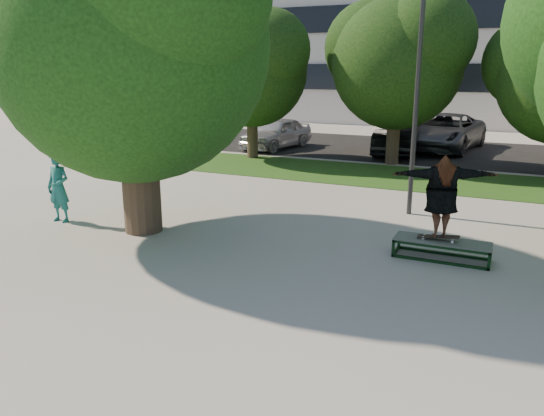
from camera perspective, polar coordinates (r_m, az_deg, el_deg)
The scene contains 14 objects.
ground at distance 9.58m, azimuth 2.84°, elevation -7.22°, with size 120.00×120.00×0.00m, color gray.
grass_strip at distance 18.25m, azimuth 17.15°, elevation 2.88°, with size 30.00×4.00×0.02m, color #244112.
asphalt_strip at distance 24.73m, azimuth 17.03°, elevation 5.90°, with size 40.00×8.00×0.01m, color black.
tree_left at distance 12.06m, azimuth -14.99°, elevation 18.31°, with size 6.96×5.95×7.12m.
bg_tree_left at distance 21.69m, azimuth -2.28°, elevation 15.24°, with size 5.28×4.51×5.77m.
bg_tree_mid at distance 20.79m, azimuth 13.21°, elevation 15.67°, with size 5.76×4.92×6.24m.
lamppost at distance 13.45m, azimuth 15.38°, elevation 12.45°, with size 0.25×0.15×6.11m.
office_building at distance 40.80m, azimuth 18.46°, elevation 20.39°, with size 30.00×14.12×16.00m.
grind_box at distance 10.80m, azimuth 17.77°, elevation -4.28°, with size 1.80×0.60×0.38m.
skater_rig at distance 10.52m, azimuth 17.79°, elevation 1.19°, with size 2.00×1.19×1.66m.
bystander at distance 13.60m, azimuth -21.98°, elevation 2.06°, with size 0.61×0.40×1.67m, color #1B6763.
car_silver_a at distance 24.34m, azimuth 0.47°, elevation 8.05°, with size 1.64×4.09×1.39m, color silver.
car_dark at distance 23.57m, azimuth 13.22°, elevation 7.66°, with size 1.66×4.77×1.57m, color black.
car_grey at distance 25.08m, azimuth 17.98°, elevation 7.78°, with size 2.66×5.77×1.60m, color #505155.
Camera 1 is at (3.30, -8.24, 3.61)m, focal length 35.00 mm.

